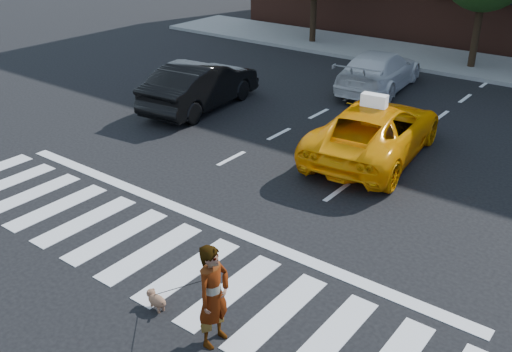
# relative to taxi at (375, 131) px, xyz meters

# --- Properties ---
(ground) EXTENTS (120.00, 120.00, 0.00)m
(ground) POSITION_rel_taxi_xyz_m (-1.29, -6.84, -0.72)
(ground) COLOR black
(ground) RESTS_ON ground
(crosswalk) EXTENTS (13.00, 2.40, 0.01)m
(crosswalk) POSITION_rel_taxi_xyz_m (-1.29, -6.84, -0.71)
(crosswalk) COLOR silver
(crosswalk) RESTS_ON ground
(stop_line) EXTENTS (12.00, 0.30, 0.01)m
(stop_line) POSITION_rel_taxi_xyz_m (-1.29, -5.24, -0.71)
(stop_line) COLOR silver
(stop_line) RESTS_ON ground
(sidewalk_far) EXTENTS (30.00, 4.00, 0.15)m
(sidewalk_far) POSITION_rel_taxi_xyz_m (-1.29, 10.66, -0.64)
(sidewalk_far) COLOR slate
(sidewalk_far) RESTS_ON ground
(taxi) EXTENTS (2.96, 5.41, 1.44)m
(taxi) POSITION_rel_taxi_xyz_m (0.00, 0.00, 0.00)
(taxi) COLOR #FF9F05
(taxi) RESTS_ON ground
(black_sedan) EXTENTS (2.11, 4.80, 1.53)m
(black_sedan) POSITION_rel_taxi_xyz_m (-6.29, 0.16, 0.05)
(black_sedan) COLOR black
(black_sedan) RESTS_ON ground
(white_suv) EXTENTS (2.51, 5.00, 1.39)m
(white_suv) POSITION_rel_taxi_xyz_m (-2.58, 5.49, -0.02)
(white_suv) COLOR silver
(white_suv) RESTS_ON ground
(woman) EXTENTS (0.43, 0.64, 1.72)m
(woman) POSITION_rel_taxi_xyz_m (1.32, -7.94, 0.14)
(woman) COLOR #999999
(woman) RESTS_ON ground
(dog) EXTENTS (0.51, 0.26, 0.29)m
(dog) POSITION_rel_taxi_xyz_m (0.01, -7.93, -0.55)
(dog) COLOR olive
(dog) RESTS_ON ground
(taxi_sign) EXTENTS (0.68, 0.35, 0.32)m
(taxi_sign) POSITION_rel_taxi_xyz_m (0.00, -0.20, 0.88)
(taxi_sign) COLOR white
(taxi_sign) RESTS_ON taxi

